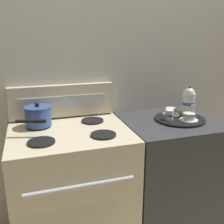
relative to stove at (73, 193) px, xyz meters
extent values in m
cube|color=beige|center=(0.33, 0.33, 0.65)|extent=(6.00, 0.05, 2.20)
cube|color=beige|center=(0.00, 0.00, 0.00)|extent=(0.75, 0.62, 0.90)
cylinder|color=silver|center=(0.00, -0.32, 0.25)|extent=(0.60, 0.02, 0.02)
cylinder|color=black|center=(-0.18, 0.14, 0.45)|extent=(0.15, 0.15, 0.01)
cylinder|color=black|center=(0.18, 0.14, 0.45)|extent=(0.15, 0.15, 0.01)
cylinder|color=black|center=(-0.18, -0.14, 0.45)|extent=(0.15, 0.15, 0.01)
cylinder|color=black|center=(0.18, -0.14, 0.45)|extent=(0.15, 0.15, 0.01)
cube|color=beige|center=(0.00, 0.29, 0.57)|extent=(0.73, 0.05, 0.23)
cube|color=#B7B7BC|center=(0.00, 0.26, 0.57)|extent=(0.60, 0.01, 0.08)
cube|color=#38383D|center=(0.71, 0.00, 0.00)|extent=(0.66, 0.62, 0.90)
cylinder|color=#335193|center=(-0.18, 0.14, 0.52)|extent=(0.17, 0.17, 0.12)
cylinder|color=#335193|center=(-0.18, 0.14, 0.58)|extent=(0.17, 0.17, 0.01)
sphere|color=black|center=(-0.18, 0.14, 0.60)|extent=(0.03, 0.03, 0.03)
cylinder|color=black|center=(-0.23, -0.03, 0.54)|extent=(0.17, 0.07, 0.02)
cylinder|color=black|center=(0.78, -0.01, 0.46)|extent=(0.35, 0.35, 0.01)
cylinder|color=white|center=(0.87, 0.03, 0.55)|extent=(0.09, 0.09, 0.17)
cylinder|color=#38609E|center=(0.87, 0.03, 0.55)|extent=(0.09, 0.09, 0.02)
sphere|color=white|center=(0.87, 0.03, 0.63)|extent=(0.07, 0.07, 0.07)
sphere|color=#38609E|center=(0.87, 0.03, 0.67)|extent=(0.02, 0.02, 0.02)
cone|color=white|center=(0.87, -0.04, 0.55)|extent=(0.03, 0.07, 0.05)
cylinder|color=white|center=(0.81, -0.08, 0.47)|extent=(0.13, 0.13, 0.01)
cylinder|color=white|center=(0.81, -0.08, 0.49)|extent=(0.08, 0.08, 0.04)
cylinder|color=#38609E|center=(0.81, -0.08, 0.51)|extent=(0.08, 0.08, 0.01)
cylinder|color=white|center=(0.75, 0.07, 0.47)|extent=(0.13, 0.13, 0.01)
cylinder|color=white|center=(0.75, 0.07, 0.49)|extent=(0.08, 0.08, 0.04)
cylinder|color=#38609E|center=(0.75, 0.07, 0.51)|extent=(0.08, 0.08, 0.01)
cylinder|color=white|center=(0.68, -0.03, 0.50)|extent=(0.06, 0.06, 0.07)
cylinder|color=#38609E|center=(0.68, -0.03, 0.50)|extent=(0.06, 0.06, 0.01)
camera|label=1|loc=(-0.21, -1.54, 1.03)|focal=42.00mm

